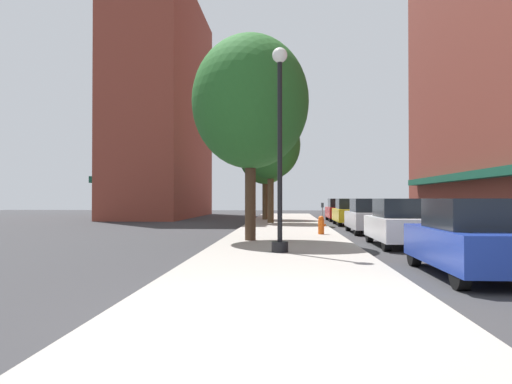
% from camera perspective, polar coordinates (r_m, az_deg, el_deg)
% --- Properties ---
extents(ground_plane, '(90.00, 90.00, 0.00)m').
position_cam_1_polar(ground_plane, '(25.07, 12.59, -4.54)').
color(ground_plane, '#2D2D30').
extents(sidewalk_slab, '(4.80, 50.00, 0.12)m').
position_cam_1_polar(sidewalk_slab, '(25.76, 3.39, -4.33)').
color(sidewalk_slab, gray).
rests_on(sidewalk_slab, ground).
extents(building_far_background, '(6.80, 18.00, 19.69)m').
position_cam_1_polar(building_far_background, '(45.83, -10.64, 9.50)').
color(building_far_background, brown).
rests_on(building_far_background, ground).
extents(lamppost, '(0.48, 0.48, 5.90)m').
position_cam_1_polar(lamppost, '(14.21, 2.78, 5.47)').
color(lamppost, black).
rests_on(lamppost, sidewalk_slab).
extents(fire_hydrant, '(0.33, 0.26, 0.79)m').
position_cam_1_polar(fire_hydrant, '(21.42, 7.57, -3.81)').
color(fire_hydrant, '#E05614').
rests_on(fire_hydrant, sidewalk_slab).
extents(parking_meter_near, '(0.14, 0.09, 1.31)m').
position_cam_1_polar(parking_meter_near, '(27.24, 7.71, -2.25)').
color(parking_meter_near, slate).
rests_on(parking_meter_near, sidewalk_slab).
extents(tree_near, '(3.78, 3.78, 7.14)m').
position_cam_1_polar(tree_near, '(31.36, 1.70, 5.45)').
color(tree_near, '#4C3823').
rests_on(tree_near, sidewalk_slab).
extents(tree_mid, '(3.92, 3.92, 7.12)m').
position_cam_1_polar(tree_mid, '(36.43, 1.06, 4.43)').
color(tree_mid, '#4C3823').
rests_on(tree_mid, sidewalk_slab).
extents(tree_far, '(4.33, 4.33, 7.63)m').
position_cam_1_polar(tree_far, '(18.52, -0.66, 10.40)').
color(tree_far, '#422D1E').
rests_on(tree_far, sidewalk_slab).
extents(car_blue, '(1.80, 4.30, 1.66)m').
position_cam_1_polar(car_blue, '(11.40, 23.74, -4.98)').
color(car_blue, black).
rests_on(car_blue, ground).
extents(car_white, '(1.80, 4.30, 1.66)m').
position_cam_1_polar(car_white, '(17.67, 16.40, -3.49)').
color(car_white, black).
rests_on(car_white, ground).
extents(car_silver, '(1.80, 4.30, 1.66)m').
position_cam_1_polar(car_silver, '(24.05, 12.96, -2.78)').
color(car_silver, black).
rests_on(car_silver, ground).
extents(car_yellow, '(1.80, 4.30, 1.66)m').
position_cam_1_polar(car_yellow, '(31.05, 10.83, -2.32)').
color(car_yellow, black).
rests_on(car_yellow, ground).
extents(car_red, '(1.80, 4.30, 1.66)m').
position_cam_1_polar(car_red, '(36.96, 9.66, -2.08)').
color(car_red, black).
rests_on(car_red, ground).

